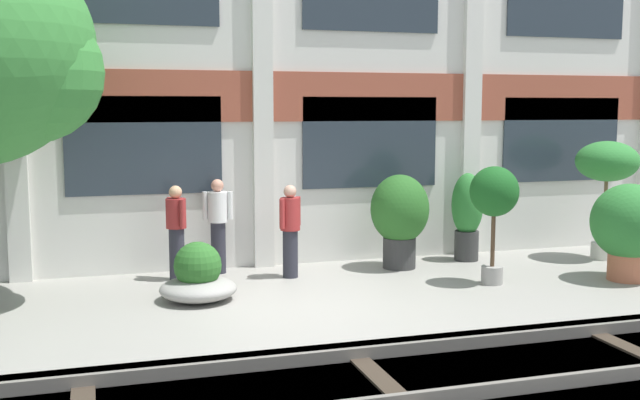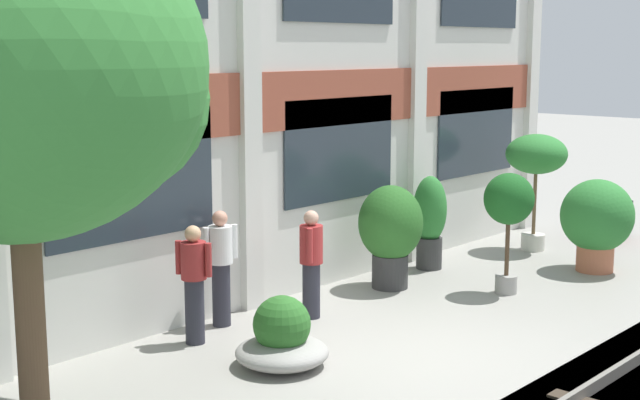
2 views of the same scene
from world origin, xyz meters
The scene contains 12 objects.
ground_plane centered at (0.00, 0.00, 0.00)m, with size 80.00×80.00×0.00m, color gray.
apartment_facade centered at (0.00, 3.33, 4.34)m, with size 17.03×0.64×8.73m.
rail_tracks centered at (0.00, -3.04, -0.13)m, with size 24.67×2.80×0.43m.
potted_plant_wide_bowl centered at (-1.49, 0.94, 0.33)m, with size 1.17×1.17×0.90m.
potted_plant_tall_urn centered at (6.42, 1.82, 1.78)m, with size 1.18×1.18×2.27m.
potted_plant_low_pan centered at (3.31, 0.60, 1.45)m, with size 0.80×0.80×1.96m.
potted_plant_stone_basin centered at (5.64, 0.18, 0.94)m, with size 1.27×1.27×1.64m.
potted_plant_fluted_column centered at (2.33, 2.20, 0.99)m, with size 1.06×1.06×1.71m.
potted_plant_glazed_jar centered at (3.83, 2.47, 0.94)m, with size 0.60×0.60×1.67m.
resident_by_doorway centered at (-1.64, 2.42, 0.86)m, with size 0.34×0.50×1.61m.
resident_watching_tracks centered at (0.24, 2.04, 0.86)m, with size 0.44×0.36×1.60m.
resident_near_plants centered at (-0.89, 2.74, 0.89)m, with size 0.51×0.34×1.66m.
Camera 1 is at (-2.93, -10.18, 2.90)m, focal length 42.00 mm.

